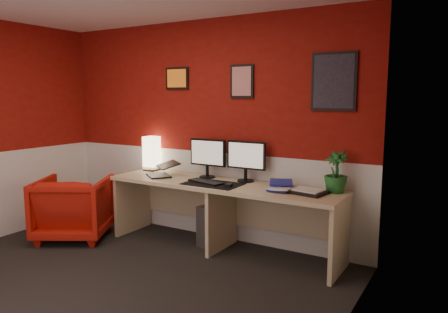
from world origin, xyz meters
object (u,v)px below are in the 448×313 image
laptop (158,167)px  potted_plant (336,172)px  zen_tray (306,192)px  armchair (74,208)px  pc_tower (216,224)px  desk (222,217)px  monitor_right (246,155)px  shoji_lamp (152,154)px  monitor_left (207,152)px

laptop → potted_plant: bearing=43.7°
zen_tray → laptop: bearing=-178.5°
armchair → laptop: bearing=179.9°
zen_tray → pc_tower: bearing=172.7°
potted_plant → desk: bearing=-171.0°
pc_tower → armchair: size_ratio=0.57×
desk → pc_tower: 0.25m
desk → zen_tray: 1.01m
laptop → monitor_right: (1.00, 0.25, 0.18)m
desk → laptop: laptop is taller
desk → zen_tray: (0.94, 0.00, 0.38)m
desk → armchair: desk is taller
monitor_right → potted_plant: (0.98, -0.02, -0.09)m
armchair → desk: bearing=167.6°
shoji_lamp → potted_plant: size_ratio=1.01×
monitor_left → zen_tray: bearing=-8.2°
shoji_lamp → monitor_right: (1.32, -0.02, 0.09)m
monitor_right → pc_tower: size_ratio=1.29×
desk → monitor_left: 0.74m
monitor_left → potted_plant: bearing=0.1°
shoji_lamp → monitor_left: 0.85m
monitor_left → monitor_right: 0.48m
zen_tray → potted_plant: potted_plant is taller
pc_tower → laptop: bearing=-155.6°
laptop → zen_tray: size_ratio=0.94×
laptop → monitor_left: monitor_left is taller
potted_plant → pc_tower: size_ratio=0.88×
monitor_left → armchair: size_ratio=0.73×
laptop → monitor_right: size_ratio=0.57×
shoji_lamp → zen_tray: size_ratio=1.14×
zen_tray → potted_plant: bearing=39.3°
potted_plant → pc_tower: potted_plant is taller
laptop → monitor_left: 0.59m
monitor_left → potted_plant: monitor_left is taller
desk → laptop: size_ratio=7.88×
shoji_lamp → zen_tray: shoji_lamp is taller
monitor_left → desk: bearing=-31.1°
shoji_lamp → armchair: size_ratio=0.51×
laptop → potted_plant: (1.98, 0.23, 0.09)m
zen_tray → armchair: zen_tray is taller
laptop → monitor_right: bearing=51.1°
desk → monitor_left: monitor_left is taller
laptop → pc_tower: laptop is taller
desk → pc_tower: size_ratio=5.78×
pc_tower → armchair: armchair is taller
desk → monitor_left: bearing=148.9°
laptop → zen_tray: laptop is taller
monitor_left → zen_tray: size_ratio=1.66×
shoji_lamp → monitor_right: monitor_right is taller
monitor_right → monitor_left: bearing=-176.9°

